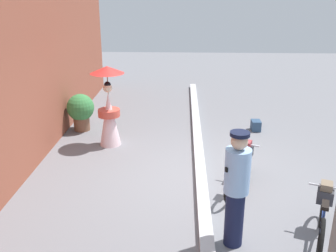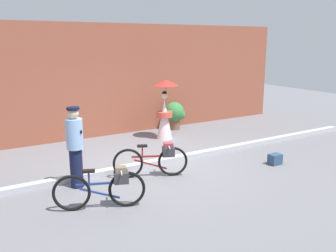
% 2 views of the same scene
% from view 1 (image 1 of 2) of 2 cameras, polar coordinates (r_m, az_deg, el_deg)
% --- Properties ---
extents(ground_plane, '(30.00, 30.00, 0.00)m').
position_cam_1_polar(ground_plane, '(7.32, 4.92, -7.57)').
color(ground_plane, slate).
extents(building_wall, '(14.00, 0.40, 3.49)m').
position_cam_1_polar(building_wall, '(7.38, -22.83, 5.62)').
color(building_wall, brown).
rests_on(building_wall, ground_plane).
extents(sidewalk_curb, '(14.00, 0.20, 0.12)m').
position_cam_1_polar(sidewalk_curb, '(7.29, 4.94, -7.15)').
color(sidewalk_curb, '#B2B2B7').
rests_on(sidewalk_curb, ground_plane).
extents(bicycle_near_officer, '(1.56, 0.69, 0.77)m').
position_cam_1_polar(bicycle_near_officer, '(5.82, 22.27, -12.35)').
color(bicycle_near_officer, black).
rests_on(bicycle_near_officer, ground_plane).
extents(bicycle_far_side, '(1.55, 0.74, 0.77)m').
position_cam_1_polar(bicycle_far_side, '(6.90, 10.92, -5.89)').
color(bicycle_far_side, black).
rests_on(bicycle_far_side, ground_plane).
extents(person_officer, '(0.34, 0.35, 1.68)m').
position_cam_1_polar(person_officer, '(5.17, 10.24, -9.03)').
color(person_officer, '#141938').
rests_on(person_officer, ground_plane).
extents(person_with_parasol, '(0.75, 0.75, 1.81)m').
position_cam_1_polar(person_with_parasol, '(8.55, -8.90, 2.78)').
color(person_with_parasol, silver).
rests_on(person_with_parasol, ground_plane).
extents(potted_plant_by_door, '(0.69, 0.67, 0.93)m').
position_cam_1_polar(potted_plant_by_door, '(9.71, -12.90, 2.41)').
color(potted_plant_by_door, brown).
rests_on(potted_plant_by_door, ground_plane).
extents(backpack_on_pavement, '(0.31, 0.22, 0.26)m').
position_cam_1_polar(backpack_on_pavement, '(9.80, 13.11, 0.12)').
color(backpack_on_pavement, navy).
rests_on(backpack_on_pavement, ground_plane).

